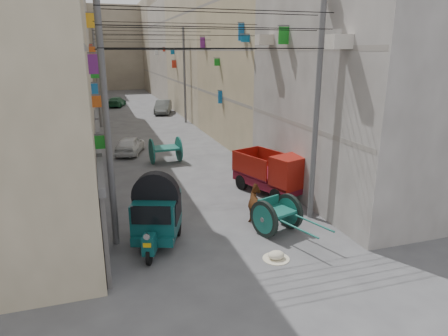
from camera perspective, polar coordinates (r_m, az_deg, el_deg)
name	(u,v)px	position (r m, az deg, el deg)	size (l,w,h in m)	color
building_row_left	(43,47)	(40.83, -24.48, 15.48)	(8.00, 62.00, 14.00)	#C1B092
building_row_right	(213,47)	(42.31, -1.52, 16.87)	(8.00, 62.00, 14.00)	#A7A19C
end_cap_building	(115,48)	(72.60, -15.30, 16.17)	(22.00, 10.00, 13.00)	tan
shutters_left	(100,166)	(17.49, -17.28, 0.30)	(0.18, 14.40, 2.88)	#4D4C52
signboards	(153,91)	(28.54, -10.08, 10.75)	(8.22, 40.52, 5.67)	#0D6296
ac_units	(301,14)	(16.08, 10.88, 20.81)	(0.70, 6.55, 3.35)	beige
utility_poles	(164,89)	(23.90, -8.53, 11.14)	(7.40, 22.20, 8.00)	#565658
overhead_cables	(171,37)	(21.26, -7.64, 18.01)	(7.40, 22.52, 1.12)	black
auto_rickshaw	(157,213)	(13.16, -9.59, -6.29)	(2.07, 2.75, 1.87)	black
tonga_cart	(277,214)	(14.06, 7.57, -6.60)	(1.91, 3.01, 1.28)	black
mini_truck	(277,175)	(17.42, 7.53, -1.06)	(2.60, 3.79, 1.95)	black
second_cart	(165,149)	(22.76, -8.37, 2.63)	(1.73, 1.56, 1.45)	#125248
feed_sack	(276,255)	(12.57, 7.46, -12.24)	(0.52, 0.41, 0.26)	beige
horse	(261,208)	(14.43, 5.36, -5.72)	(0.76, 1.67, 1.41)	brown
distant_car_white	(130,145)	(25.28, -13.26, 3.24)	(1.31, 3.25, 1.11)	silver
distant_car_grey	(163,107)	(41.23, -8.70, 8.62)	(1.41, 4.04, 1.33)	#4E5251
distant_car_green	(116,102)	(47.47, -15.12, 9.11)	(1.53, 3.76, 1.09)	#1F5C36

